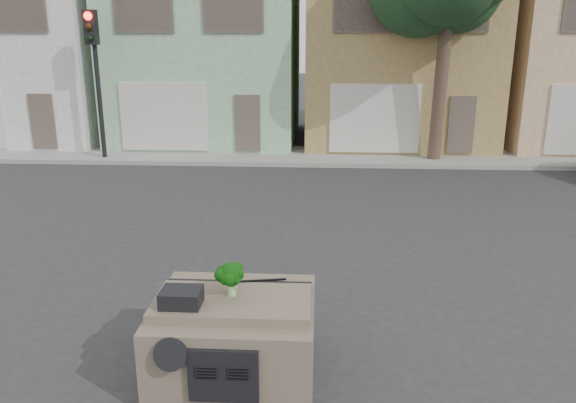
{
  "coord_description": "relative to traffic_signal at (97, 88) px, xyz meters",
  "views": [
    {
      "loc": [
        1.04,
        -9.35,
        4.2
      ],
      "look_at": [
        0.47,
        0.5,
        1.3
      ],
      "focal_mm": 35.0,
      "sensor_mm": 36.0,
      "label": 1
    }
  ],
  "objects": [
    {
      "name": "tree_near",
      "position": [
        11.5,
        0.3,
        1.7
      ],
      "size": [
        4.4,
        4.0,
        8.5
      ],
      "primitive_type": "cube",
      "color": "#1B391E",
      "rests_on": "ground"
    },
    {
      "name": "wiper_arm",
      "position": [
        6.78,
        -12.12,
        -1.42
      ],
      "size": [
        0.69,
        0.15,
        0.02
      ],
      "primitive_type": "cube",
      "rotation": [
        0.0,
        0.0,
        0.17
      ],
      "color": "black",
      "rests_on": "car_dashboard"
    },
    {
      "name": "sidewalk",
      "position": [
        6.5,
        1.0,
        -2.47
      ],
      "size": [
        40.0,
        3.0,
        0.15
      ],
      "primitive_type": "cube",
      "color": "gray",
      "rests_on": "ground"
    },
    {
      "name": "townhouse_mint",
      "position": [
        3.0,
        5.0,
        1.23
      ],
      "size": [
        7.2,
        8.2,
        7.55
      ],
      "primitive_type": "cube",
      "color": "#97C69C",
      "rests_on": "ground"
    },
    {
      "name": "instrument_hump",
      "position": [
        5.92,
        -12.85,
        -1.33
      ],
      "size": [
        0.48,
        0.38,
        0.2
      ],
      "primitive_type": "cube",
      "color": "black",
      "rests_on": "car_dashboard"
    },
    {
      "name": "broccoli",
      "position": [
        6.48,
        -12.55,
        -1.21
      ],
      "size": [
        0.47,
        0.47,
        0.44
      ],
      "primitive_type": "cube",
      "rotation": [
        0.0,
        0.0,
        0.38
      ],
      "color": "#093307",
      "rests_on": "car_dashboard"
    },
    {
      "name": "townhouse_tan",
      "position": [
        10.5,
        5.0,
        1.23
      ],
      "size": [
        7.2,
        8.2,
        7.55
      ],
      "primitive_type": "cube",
      "color": "#A3864F",
      "rests_on": "ground"
    },
    {
      "name": "traffic_signal",
      "position": [
        0.0,
        0.0,
        0.0
      ],
      "size": [
        0.4,
        0.4,
        5.1
      ],
      "primitive_type": "cube",
      "color": "black",
      "rests_on": "ground"
    },
    {
      "name": "townhouse_white",
      "position": [
        -4.5,
        5.0,
        1.23
      ],
      "size": [
        7.2,
        8.2,
        7.55
      ],
      "primitive_type": "cube",
      "color": "silver",
      "rests_on": "ground"
    },
    {
      "name": "car_dashboard",
      "position": [
        6.5,
        -12.5,
        -1.99
      ],
      "size": [
        2.0,
        1.8,
        1.12
      ],
      "primitive_type": "cube",
      "color": "#6F604E",
      "rests_on": "ground"
    },
    {
      "name": "ground_plane",
      "position": [
        6.5,
        -9.5,
        -2.55
      ],
      "size": [
        120.0,
        120.0,
        0.0
      ],
      "primitive_type": "plane",
      "color": "#303033",
      "rests_on": "ground"
    }
  ]
}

